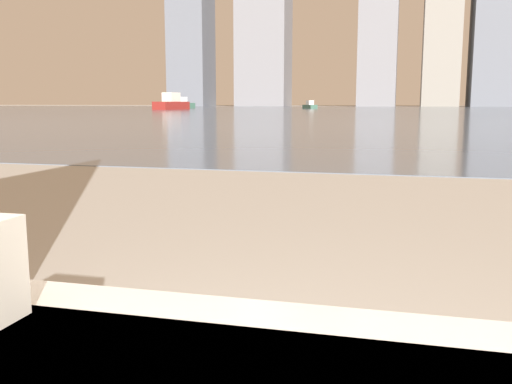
% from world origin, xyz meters
% --- Properties ---
extents(harbor_water, '(180.00, 110.00, 0.01)m').
position_xyz_m(harbor_water, '(0.00, 62.00, 0.01)').
color(harbor_water, slate).
rests_on(harbor_water, ground_plane).
extents(harbor_boat_0, '(2.33, 2.93, 1.07)m').
position_xyz_m(harbor_boat_0, '(-11.65, 75.80, 0.39)').
color(harbor_boat_0, '#335647').
rests_on(harbor_boat_0, harbor_water).
extents(harbor_boat_2, '(2.63, 5.38, 1.93)m').
position_xyz_m(harbor_boat_2, '(-25.34, 61.53, 0.69)').
color(harbor_boat_2, maroon).
rests_on(harbor_boat_2, harbor_water).
extents(harbor_boat_3, '(3.24, 4.43, 1.59)m').
position_xyz_m(harbor_boat_3, '(-30.52, 77.30, 0.57)').
color(harbor_boat_3, '#335647').
rests_on(harbor_boat_3, harbor_water).
extents(skyline_tower_0, '(8.17, 8.62, 29.53)m').
position_xyz_m(skyline_tower_0, '(-44.27, 118.00, 14.77)').
color(skyline_tower_0, slate).
rests_on(skyline_tower_0, ground_plane).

